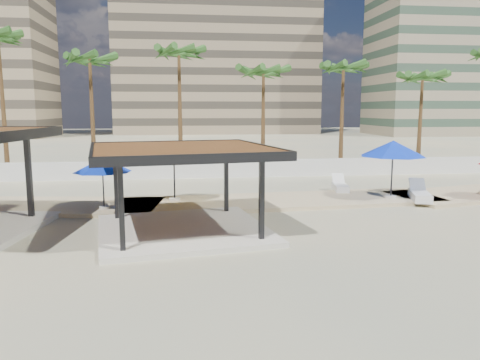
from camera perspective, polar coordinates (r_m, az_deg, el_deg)
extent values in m
plane|color=#C7B284|center=(16.32, 3.51, -7.78)|extent=(200.00, 200.00, 0.00)
cube|color=#C6B284|center=(23.36, 5.18, -2.63)|extent=(16.24, 5.11, 0.24)
cube|color=silver|center=(31.77, -1.79, 1.38)|extent=(56.00, 0.30, 1.20)
cube|color=#847259|center=(94.11, -2.96, 14.34)|extent=(38.00, 16.00, 28.00)
cube|color=gray|center=(96.80, 25.65, 15.16)|extent=(32.00, 15.00, 34.00)
cube|color=beige|center=(17.90, -6.96, -6.04)|extent=(7.07, 7.07, 0.19)
cube|color=black|center=(15.08, -14.27, -3.22)|extent=(0.19, 0.19, 2.79)
cube|color=black|center=(19.65, -14.89, -0.53)|extent=(0.19, 0.19, 2.79)
cube|color=black|center=(15.94, 2.65, -2.33)|extent=(0.19, 0.19, 2.79)
cube|color=black|center=(20.32, -1.70, 0.06)|extent=(0.19, 0.19, 2.79)
cube|color=brown|center=(17.39, -7.14, 3.60)|extent=(7.29, 7.29, 0.26)
cube|color=black|center=(14.30, -5.00, 2.56)|extent=(6.34, 1.18, 0.32)
cube|color=black|center=(20.50, -8.63, 4.32)|extent=(6.34, 1.18, 0.32)
cube|color=black|center=(17.15, -17.61, 3.19)|extent=(1.18, 6.34, 0.32)
cube|color=black|center=(18.18, 2.74, 3.87)|extent=(1.18, 6.34, 0.32)
cube|color=black|center=(21.02, -24.34, 0.42)|extent=(0.22, 0.22, 3.33)
cube|color=black|center=(17.93, -25.52, 4.91)|extent=(1.17, 7.60, 0.38)
cylinder|color=beige|center=(23.14, -7.95, -2.32)|extent=(0.54, 0.54, 0.13)
cylinder|color=#262628|center=(22.94, -8.02, 0.68)|extent=(0.08, 0.08, 2.58)
cone|color=#FFBF03|center=(22.82, -8.08, 3.43)|extent=(3.90, 3.90, 0.75)
cylinder|color=beige|center=(24.71, 17.90, -1.96)|extent=(0.56, 0.56, 0.13)
cylinder|color=#262628|center=(24.51, 18.04, 0.99)|extent=(0.08, 0.08, 2.70)
cone|color=#0C30CA|center=(24.40, 18.16, 3.68)|extent=(3.33, 3.33, 0.79)
cylinder|color=beige|center=(21.91, -16.22, -3.23)|extent=(0.44, 0.44, 0.11)
cylinder|color=#262628|center=(21.73, -16.33, -0.63)|extent=(0.06, 0.06, 2.12)
cone|color=#0C30CA|center=(21.61, -16.44, 1.76)|extent=(3.11, 3.11, 0.62)
cube|color=silver|center=(24.73, 21.08, -1.89)|extent=(1.48, 2.43, 0.32)
cube|color=silver|center=(24.70, 21.10, -1.44)|extent=(1.48, 2.43, 0.07)
cube|color=silver|center=(25.53, 20.79, -0.49)|extent=(0.97, 0.99, 0.58)
cube|color=silver|center=(26.41, 12.11, -0.91)|extent=(1.03, 2.09, 0.28)
cube|color=silver|center=(26.39, 12.12, -0.54)|extent=(1.03, 2.09, 0.06)
cube|color=silver|center=(27.11, 11.88, 0.22)|extent=(0.77, 0.79, 0.51)
cone|color=brown|center=(36.16, -26.92, 7.99)|extent=(0.36, 0.36, 9.58)
cone|color=brown|center=(34.04, -17.56, 7.31)|extent=(0.36, 0.36, 8.12)
ellipsoid|color=#2A591F|center=(34.19, -17.86, 13.70)|extent=(3.00, 3.00, 1.80)
cone|color=brown|center=(34.28, -7.33, 8.17)|extent=(0.36, 0.36, 8.75)
ellipsoid|color=#2A591F|center=(34.50, -7.47, 15.04)|extent=(3.00, 3.00, 1.80)
cone|color=brown|center=(34.31, 2.84, 7.13)|extent=(0.36, 0.36, 7.43)
ellipsoid|color=#2A591F|center=(34.39, 2.88, 12.90)|extent=(3.00, 3.00, 1.80)
cone|color=brown|center=(36.02, 12.31, 7.30)|extent=(0.36, 0.36, 7.78)
ellipsoid|color=#2A591F|center=(36.13, 12.50, 13.08)|extent=(3.00, 3.00, 1.80)
cone|color=brown|center=(38.08, 21.10, 6.48)|extent=(0.36, 0.36, 7.12)
ellipsoid|color=#2A591F|center=(38.13, 21.37, 11.45)|extent=(3.00, 3.00, 1.80)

